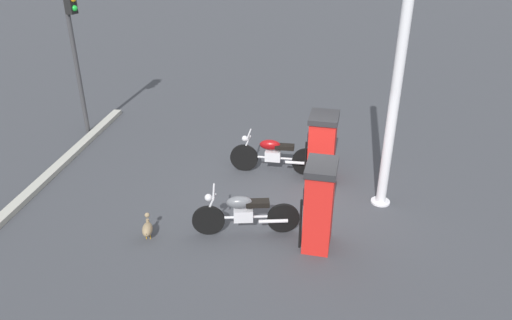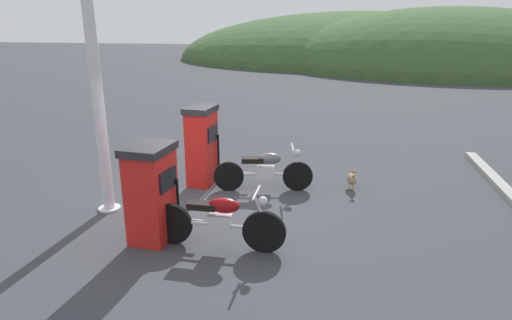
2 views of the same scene
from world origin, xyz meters
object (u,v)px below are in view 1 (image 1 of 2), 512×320
at_px(canopy_support_pole, 394,102).
at_px(motorcycle_far_pump, 244,213).
at_px(fuel_pump_near, 322,147).
at_px(fuel_pump_far, 319,205).
at_px(motorcycle_near_pump, 274,155).
at_px(roadside_traffic_light, 74,36).
at_px(wandering_duck, 147,229).

bearing_deg(canopy_support_pole, motorcycle_far_pump, 29.26).
xyz_separation_m(fuel_pump_near, fuel_pump_far, (-0.00, 2.57, 0.06)).
xyz_separation_m(motorcycle_near_pump, motorcycle_far_pump, (0.27, 2.51, -0.01)).
bearing_deg(motorcycle_far_pump, fuel_pump_far, 173.32).
xyz_separation_m(fuel_pump_far, motorcycle_near_pump, (1.10, -2.67, -0.39)).
bearing_deg(fuel_pump_near, canopy_support_pole, 144.86).
bearing_deg(canopy_support_pole, fuel_pump_far, 51.97).
distance_m(fuel_pump_near, motorcycle_near_pump, 1.15).
relative_size(fuel_pump_far, canopy_support_pole, 0.36).
bearing_deg(motorcycle_far_pump, roadside_traffic_light, -38.71).
xyz_separation_m(fuel_pump_near, motorcycle_far_pump, (1.38, 2.41, -0.33)).
relative_size(wandering_duck, canopy_support_pole, 0.10).
xyz_separation_m(wandering_duck, canopy_support_pole, (-4.43, -1.94, 2.02)).
bearing_deg(roadside_traffic_light, canopy_support_pole, 161.62).
bearing_deg(motorcycle_near_pump, fuel_pump_near, 174.98).
bearing_deg(fuel_pump_far, wandering_duck, 5.11).
distance_m(motorcycle_near_pump, canopy_support_pole, 3.16).
bearing_deg(motorcycle_near_pump, roadside_traffic_light, -16.31).
distance_m(fuel_pump_near, fuel_pump_far, 2.57).
bearing_deg(motorcycle_far_pump, canopy_support_pole, -150.74).
height_order(roadside_traffic_light, canopy_support_pole, canopy_support_pole).
relative_size(motorcycle_near_pump, roadside_traffic_light, 0.54).
relative_size(fuel_pump_near, roadside_traffic_light, 0.39).
xyz_separation_m(fuel_pump_far, canopy_support_pole, (-1.30, -1.66, 1.40)).
relative_size(fuel_pump_far, roadside_traffic_light, 0.42).
height_order(motorcycle_far_pump, roadside_traffic_light, roadside_traffic_light).
height_order(fuel_pump_far, roadside_traffic_light, roadside_traffic_light).
height_order(fuel_pump_far, motorcycle_far_pump, fuel_pump_far).
height_order(wandering_duck, canopy_support_pole, canopy_support_pole).
distance_m(fuel_pump_near, roadside_traffic_light, 6.94).
distance_m(roadside_traffic_light, canopy_support_pole, 8.19).
distance_m(motorcycle_far_pump, canopy_support_pole, 3.55).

